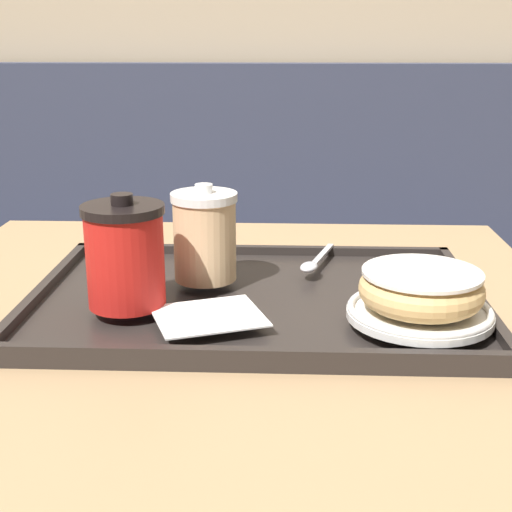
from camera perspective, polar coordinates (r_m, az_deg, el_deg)
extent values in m
cube|color=#33384C|center=(1.86, -4.16, -9.69)|extent=(1.72, 0.44, 0.45)
cube|color=#33384C|center=(1.87, -3.87, 6.70)|extent=(1.72, 0.08, 0.55)
cube|color=tan|center=(0.88, -2.32, -5.01)|extent=(0.85, 0.82, 0.03)
cube|color=#282321|center=(0.87, 0.00, -3.63)|extent=(0.54, 0.37, 0.01)
cube|color=#282321|center=(0.71, -0.61, -7.84)|extent=(0.54, 0.01, 0.01)
cube|color=#282321|center=(1.04, 0.41, 0.48)|extent=(0.54, 0.01, 0.01)
cube|color=#282321|center=(0.92, -16.67, -2.53)|extent=(0.01, 0.37, 0.01)
cube|color=#282321|center=(0.90, 17.05, -3.01)|extent=(0.01, 0.37, 0.01)
cube|color=white|center=(0.78, -3.81, -4.80)|extent=(0.14, 0.13, 0.00)
cylinder|color=red|center=(0.81, -10.42, -0.30)|extent=(0.09, 0.09, 0.11)
cylinder|color=black|center=(0.80, -10.64, 3.69)|extent=(0.09, 0.09, 0.01)
cylinder|color=black|center=(0.79, -10.69, 4.47)|extent=(0.02, 0.02, 0.01)
cylinder|color=#E0B784|center=(0.89, -4.11, 1.26)|extent=(0.08, 0.08, 0.10)
cylinder|color=white|center=(0.87, -4.19, 4.74)|extent=(0.08, 0.08, 0.01)
cylinder|color=white|center=(0.87, -4.20, 5.41)|extent=(0.02, 0.02, 0.01)
cylinder|color=white|center=(0.80, 12.93, -4.58)|extent=(0.16, 0.16, 0.01)
torus|color=white|center=(0.79, 12.96, -4.17)|extent=(0.16, 0.16, 0.01)
torus|color=#DBB270|center=(0.79, 13.07, -2.66)|extent=(0.13, 0.13, 0.04)
cylinder|color=white|center=(0.78, 13.16, -1.33)|extent=(0.13, 0.13, 0.00)
ellipsoid|color=silver|center=(0.93, 4.26, -0.88)|extent=(0.03, 0.04, 0.01)
cube|color=silver|center=(0.99, 5.31, 0.09)|extent=(0.04, 0.10, 0.00)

